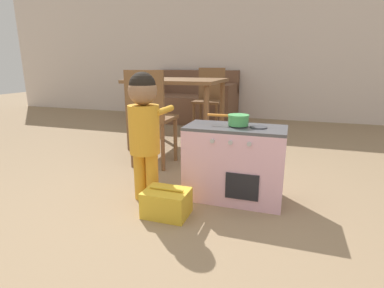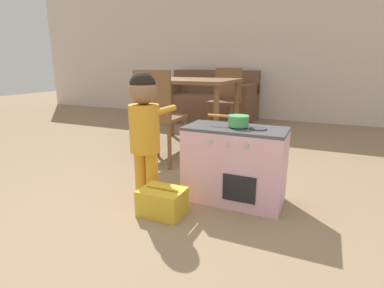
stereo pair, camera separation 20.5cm
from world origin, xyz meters
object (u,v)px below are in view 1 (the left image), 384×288
(toy_basket, at_px, (167,203))
(dining_chair_near, at_px, (151,116))
(dining_chair_far, at_px, (209,99))
(couch, at_px, (190,102))
(toy_pot, at_px, (238,119))
(play_kitchen, at_px, (234,163))
(dining_table, at_px, (178,89))
(child_figure, at_px, (144,122))

(toy_basket, height_order, dining_chair_near, dining_chair_near)
(dining_chair_far, xyz_separation_m, couch, (-0.59, 0.92, -0.18))
(toy_pot, bearing_deg, play_kitchen, -177.73)
(dining_chair_near, bearing_deg, toy_basket, -59.03)
(toy_pot, xyz_separation_m, couch, (-1.31, 2.86, -0.27))
(dining_chair_far, bearing_deg, play_kitchen, 109.89)
(play_kitchen, relative_size, dining_table, 0.67)
(toy_pot, bearing_deg, dining_chair_near, 152.22)
(dining_chair_near, height_order, dining_chair_far, same)
(play_kitchen, distance_m, dining_table, 1.55)
(child_figure, distance_m, dining_chair_far, 2.16)
(toy_pot, xyz_separation_m, child_figure, (-0.58, -0.21, -0.02))
(dining_chair_near, bearing_deg, child_figure, -67.18)
(play_kitchen, bearing_deg, couch, 114.34)
(dining_chair_near, bearing_deg, dining_table, 92.23)
(toy_pot, height_order, dining_chair_near, dining_chair_near)
(toy_pot, xyz_separation_m, dining_table, (-0.89, 1.21, 0.08))
(play_kitchen, xyz_separation_m, couch, (-1.29, 2.86, 0.04))
(dining_chair_far, relative_size, couch, 0.57)
(toy_pot, bearing_deg, dining_chair_far, 110.21)
(dining_chair_far, distance_m, couch, 1.10)
(dining_table, bearing_deg, child_figure, -77.78)
(child_figure, xyz_separation_m, toy_basket, (0.22, -0.17, -0.47))
(dining_table, height_order, dining_chair_near, dining_chair_near)
(toy_pot, relative_size, dining_chair_near, 0.32)
(dining_table, distance_m, couch, 1.74)
(toy_pot, relative_size, dining_table, 0.28)
(child_figure, relative_size, dining_chair_near, 1.00)
(child_figure, relative_size, couch, 0.57)
(dining_chair_far, bearing_deg, couch, -57.19)
(play_kitchen, xyz_separation_m, child_figure, (-0.57, -0.20, 0.29))
(dining_chair_near, bearing_deg, dining_chair_far, 84.40)
(dining_chair_near, bearing_deg, couch, 100.46)
(dining_chair_far, height_order, couch, dining_chair_far)
(play_kitchen, xyz_separation_m, dining_chair_far, (-0.70, 1.94, 0.21))
(child_figure, distance_m, toy_basket, 0.55)
(toy_basket, bearing_deg, dining_table, 108.40)
(dining_chair_far, bearing_deg, toy_basket, 98.66)
(toy_basket, height_order, dining_table, dining_table)
(play_kitchen, xyz_separation_m, toy_basket, (-0.35, -0.38, -0.18))
(play_kitchen, relative_size, child_figure, 0.76)
(couch, bearing_deg, dining_chair_near, -79.54)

